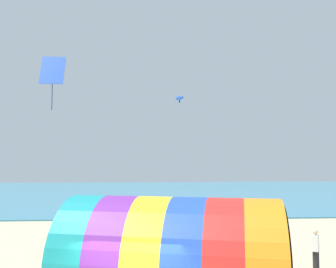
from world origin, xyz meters
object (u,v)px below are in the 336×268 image
at_px(kite_blue_parafoil, 180,98).
at_px(bystander_near_water, 316,250).
at_px(giant_inflatable_tube, 174,264).
at_px(kite_blue_diamond, 53,71).

bearing_deg(kite_blue_parafoil, bystander_near_water, -54.83).
xyz_separation_m(giant_inflatable_tube, kite_blue_diamond, (-4.35, 5.08, 6.06)).
bearing_deg(kite_blue_parafoil, giant_inflatable_tube, -95.95).
bearing_deg(kite_blue_diamond, giant_inflatable_tube, -49.40).
distance_m(giant_inflatable_tube, kite_blue_diamond, 9.03).
relative_size(giant_inflatable_tube, bystander_near_water, 3.71).
distance_m(giant_inflatable_tube, bystander_near_water, 7.49).
bearing_deg(bystander_near_water, kite_blue_diamond, 177.62).
height_order(kite_blue_diamond, bystander_near_water, kite_blue_diamond).
height_order(giant_inflatable_tube, bystander_near_water, giant_inflatable_tube).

